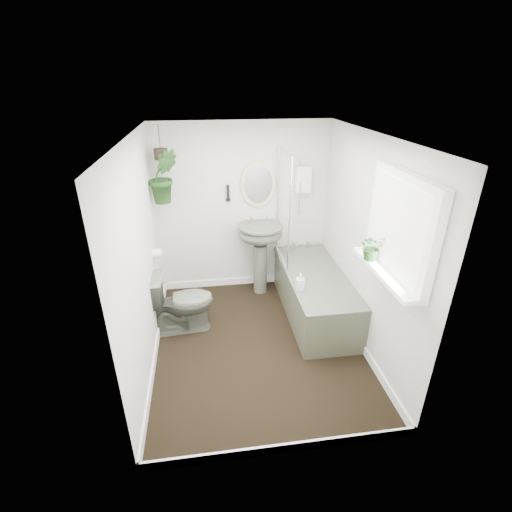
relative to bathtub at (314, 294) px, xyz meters
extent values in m
cube|color=black|center=(-0.80, -0.50, -0.30)|extent=(2.30, 2.80, 0.02)
cube|color=white|center=(-0.80, -0.50, 2.02)|extent=(2.30, 2.80, 0.02)
cube|color=silver|center=(-0.80, 0.91, 0.86)|extent=(2.30, 0.02, 2.30)
cube|color=silver|center=(-0.80, -1.91, 0.86)|extent=(2.30, 0.02, 2.30)
cube|color=silver|center=(-1.96, -0.50, 0.86)|extent=(0.02, 2.80, 2.30)
cube|color=silver|center=(0.36, -0.50, 0.86)|extent=(0.02, 2.80, 2.30)
cube|color=white|center=(-0.80, -0.50, -0.24)|extent=(2.30, 2.80, 0.10)
cube|color=white|center=(0.00, 0.84, 1.26)|extent=(0.20, 0.10, 0.35)
ellipsoid|color=beige|center=(-0.59, 0.87, 1.21)|extent=(0.46, 0.03, 0.62)
cylinder|color=black|center=(-0.99, 0.86, 1.11)|extent=(0.04, 0.04, 0.22)
cylinder|color=white|center=(-1.90, 0.20, 0.61)|extent=(0.11, 0.11, 0.11)
cube|color=white|center=(0.29, -1.20, 1.36)|extent=(0.08, 1.00, 0.90)
cube|color=white|center=(0.22, -1.20, 0.94)|extent=(0.18, 1.00, 0.04)
cube|color=white|center=(0.24, -1.20, 1.36)|extent=(0.01, 0.86, 0.76)
imported|color=#4F5347|center=(-1.65, -0.08, 0.09)|extent=(0.78, 0.48, 0.76)
imported|color=black|center=(0.18, -0.98, 1.09)|extent=(0.26, 0.24, 0.25)
imported|color=black|center=(-1.77, 0.60, 1.42)|extent=(0.40, 0.35, 0.64)
imported|color=black|center=(-0.29, -0.32, 0.39)|extent=(0.10, 0.10, 0.20)
cylinder|color=black|center=(-1.77, 0.60, 1.68)|extent=(0.16, 0.16, 0.12)
camera|label=1|loc=(-1.31, -3.86, 2.48)|focal=26.00mm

